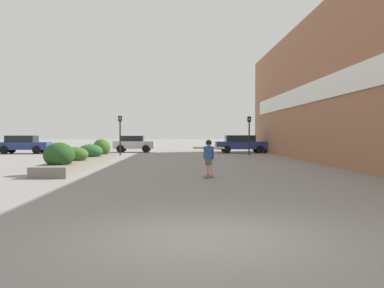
{
  "coord_description": "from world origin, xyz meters",
  "views": [
    {
      "loc": [
        -0.41,
        -6.92,
        1.67
      ],
      "look_at": [
        0.39,
        20.52,
        1.07
      ],
      "focal_mm": 40.0,
      "sensor_mm": 36.0,
      "label": 1
    }
  ],
  "objects_px": {
    "skateboard": "(209,176)",
    "traffic_light_right": "(249,128)",
    "car_leftmost": "(23,144)",
    "car_center_left": "(241,144)",
    "car_center_right": "(134,143)",
    "traffic_light_left": "(120,128)",
    "skateboarder": "(209,154)"
  },
  "relations": [
    {
      "from": "skateboard",
      "to": "traffic_light_left",
      "type": "height_order",
      "value": "traffic_light_left"
    },
    {
      "from": "skateboarder",
      "to": "traffic_light_right",
      "type": "height_order",
      "value": "traffic_light_right"
    },
    {
      "from": "traffic_light_left",
      "to": "traffic_light_right",
      "type": "height_order",
      "value": "traffic_light_left"
    },
    {
      "from": "car_center_right",
      "to": "traffic_light_right",
      "type": "bearing_deg",
      "value": 58.88
    },
    {
      "from": "skateboarder",
      "to": "car_center_right",
      "type": "xyz_separation_m",
      "value": [
        -5.47,
        24.16,
        -0.1
      ]
    },
    {
      "from": "car_center_left",
      "to": "traffic_light_left",
      "type": "bearing_deg",
      "value": -66.87
    },
    {
      "from": "car_center_left",
      "to": "skateboard",
      "type": "bearing_deg",
      "value": -11.45
    },
    {
      "from": "car_center_right",
      "to": "traffic_light_right",
      "type": "distance_m",
      "value": 11.77
    },
    {
      "from": "skateboard",
      "to": "car_leftmost",
      "type": "height_order",
      "value": "car_leftmost"
    },
    {
      "from": "car_leftmost",
      "to": "skateboarder",
      "type": "bearing_deg",
      "value": 34.7
    },
    {
      "from": "skateboard",
      "to": "car_center_right",
      "type": "distance_m",
      "value": 24.79
    },
    {
      "from": "car_leftmost",
      "to": "traffic_light_right",
      "type": "distance_m",
      "value": 19.74
    },
    {
      "from": "skateboard",
      "to": "car_center_left",
      "type": "distance_m",
      "value": 22.75
    },
    {
      "from": "car_center_left",
      "to": "traffic_light_left",
      "type": "relative_size",
      "value": 1.51
    },
    {
      "from": "skateboarder",
      "to": "car_leftmost",
      "type": "relative_size",
      "value": 0.31
    },
    {
      "from": "skateboard",
      "to": "skateboarder",
      "type": "height_order",
      "value": "skateboarder"
    },
    {
      "from": "car_center_left",
      "to": "car_center_right",
      "type": "bearing_deg",
      "value": -100.68
    },
    {
      "from": "skateboard",
      "to": "traffic_light_left",
      "type": "bearing_deg",
      "value": 133.85
    },
    {
      "from": "car_center_left",
      "to": "car_center_right",
      "type": "relative_size",
      "value": 1.26
    },
    {
      "from": "traffic_light_right",
      "to": "car_leftmost",
      "type": "bearing_deg",
      "value": 170.2
    },
    {
      "from": "skateboarder",
      "to": "car_center_left",
      "type": "bearing_deg",
      "value": 104.15
    },
    {
      "from": "car_leftmost",
      "to": "car_center_left",
      "type": "height_order",
      "value": "car_center_left"
    },
    {
      "from": "car_leftmost",
      "to": "car_center_left",
      "type": "relative_size",
      "value": 0.93
    },
    {
      "from": "traffic_light_left",
      "to": "traffic_light_right",
      "type": "xyz_separation_m",
      "value": [
        10.42,
        0.28,
        -0.02
      ]
    },
    {
      "from": "car_leftmost",
      "to": "traffic_light_right",
      "type": "bearing_deg",
      "value": 80.2
    },
    {
      "from": "car_center_left",
      "to": "car_center_right",
      "type": "xyz_separation_m",
      "value": [
        -9.99,
        1.88,
        -0.02
      ]
    },
    {
      "from": "skateboard",
      "to": "car_center_right",
      "type": "xyz_separation_m",
      "value": [
        -5.47,
        24.16,
        0.76
      ]
    },
    {
      "from": "car_leftmost",
      "to": "traffic_light_left",
      "type": "distance_m",
      "value": 9.78
    },
    {
      "from": "skateboard",
      "to": "traffic_light_right",
      "type": "xyz_separation_m",
      "value": [
        4.54,
        18.12,
        2.1
      ]
    },
    {
      "from": "traffic_light_left",
      "to": "traffic_light_right",
      "type": "bearing_deg",
      "value": 1.53
    },
    {
      "from": "car_center_right",
      "to": "car_center_left",
      "type": "bearing_deg",
      "value": 79.32
    },
    {
      "from": "car_center_left",
      "to": "traffic_light_left",
      "type": "distance_m",
      "value": 11.38
    }
  ]
}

